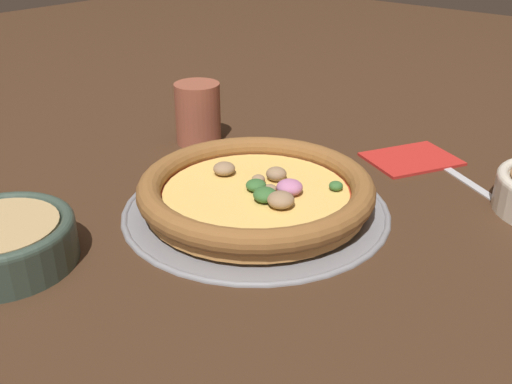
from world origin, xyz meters
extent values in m
plane|color=#3D2616|center=(0.00, 0.00, 0.00)|extent=(3.00, 3.00, 0.00)
cylinder|color=gray|center=(0.00, 0.00, 0.00)|extent=(0.31, 0.31, 0.00)
torus|color=gray|center=(0.00, 0.00, 0.00)|extent=(0.32, 0.32, 0.01)
cylinder|color=#BC7F42|center=(0.00, 0.00, 0.01)|extent=(0.26, 0.26, 0.01)
torus|color=brown|center=(0.00, 0.00, 0.03)|extent=(0.28, 0.28, 0.03)
cylinder|color=#B7381E|center=(0.00, 0.00, 0.02)|extent=(0.23, 0.23, 0.00)
cylinder|color=#E5B75B|center=(0.00, 0.00, 0.03)|extent=(0.22, 0.22, 0.00)
ellipsoid|color=#33602D|center=(0.00, 0.00, 0.03)|extent=(0.03, 0.03, 0.01)
ellipsoid|color=#8E7051|center=(0.01, -0.01, 0.03)|extent=(0.02, 0.02, 0.01)
ellipsoid|color=#8E7051|center=(0.00, 0.00, 0.03)|extent=(0.02, 0.02, 0.01)
ellipsoid|color=#8E7051|center=(0.02, 0.01, 0.03)|extent=(0.02, 0.02, 0.01)
ellipsoid|color=#B26B93|center=(0.02, -0.04, 0.03)|extent=(0.02, 0.02, 0.01)
ellipsoid|color=#8E7051|center=(-0.01, -0.05, 0.04)|extent=(0.04, 0.04, 0.02)
ellipsoid|color=#8E7051|center=(0.01, 0.06, 0.03)|extent=(0.04, 0.04, 0.02)
ellipsoid|color=#33602D|center=(0.06, -0.07, 0.03)|extent=(0.02, 0.02, 0.01)
ellipsoid|color=#8E7051|center=(0.04, 0.00, 0.03)|extent=(0.03, 0.03, 0.02)
ellipsoid|color=#33602D|center=(-0.01, -0.03, 0.03)|extent=(0.02, 0.02, 0.01)
ellipsoid|color=#B26B93|center=(0.02, -0.04, 0.04)|extent=(0.04, 0.04, 0.02)
ellipsoid|color=#33602D|center=(-0.01, -0.03, 0.03)|extent=(0.03, 0.03, 0.02)
cylinder|color=#334238|center=(-0.25, 0.12, 0.02)|extent=(0.15, 0.15, 0.04)
cylinder|color=brown|center=(0.11, 0.21, 0.05)|extent=(0.07, 0.07, 0.09)
cube|color=#B2231E|center=(0.26, -0.07, 0.00)|extent=(0.15, 0.14, 0.01)
cube|color=#B7B7BC|center=(0.25, -0.15, 0.00)|extent=(0.09, 0.14, 0.00)
cube|color=#B7B7BC|center=(0.30, -0.06, 0.00)|extent=(0.04, 0.05, 0.00)
camera|label=1|loc=(-0.48, -0.41, 0.34)|focal=42.00mm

